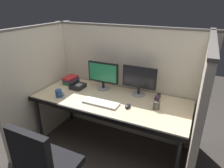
{
  "coord_description": "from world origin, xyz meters",
  "views": [
    {
      "loc": [
        0.94,
        -1.63,
        1.85
      ],
      "look_at": [
        0.0,
        0.35,
        0.92
      ],
      "focal_mm": 31.58,
      "sensor_mm": 36.0,
      "label": 1
    }
  ],
  "objects_px": {
    "keyboard_main": "(101,103)",
    "computer_mouse": "(128,106)",
    "monitor_right": "(139,79)",
    "desk_phone": "(77,86)",
    "desk": "(110,103)",
    "coffee_mug": "(59,93)",
    "red_stapler": "(158,97)",
    "pen_cup": "(156,105)",
    "monitor_left": "(103,74)",
    "book_stack": "(71,80)"
  },
  "relations": [
    {
      "from": "pen_cup",
      "to": "monitor_left",
      "type": "bearing_deg",
      "value": 164.1
    },
    {
      "from": "coffee_mug",
      "to": "monitor_left",
      "type": "bearing_deg",
      "value": 49.51
    },
    {
      "from": "desk",
      "to": "book_stack",
      "type": "distance_m",
      "value": 0.77
    },
    {
      "from": "monitor_left",
      "to": "red_stapler",
      "type": "height_order",
      "value": "monitor_left"
    },
    {
      "from": "monitor_right",
      "to": "desk_phone",
      "type": "xyz_separation_m",
      "value": [
        -0.82,
        -0.16,
        -0.18
      ]
    },
    {
      "from": "red_stapler",
      "to": "pen_cup",
      "type": "distance_m",
      "value": 0.23
    },
    {
      "from": "desk",
      "to": "red_stapler",
      "type": "distance_m",
      "value": 0.59
    },
    {
      "from": "monitor_right",
      "to": "desk_phone",
      "type": "bearing_deg",
      "value": -169.13
    },
    {
      "from": "monitor_right",
      "to": "desk_phone",
      "type": "distance_m",
      "value": 0.86
    },
    {
      "from": "computer_mouse",
      "to": "book_stack",
      "type": "bearing_deg",
      "value": 163.04
    },
    {
      "from": "monitor_right",
      "to": "coffee_mug",
      "type": "relative_size",
      "value": 3.41
    },
    {
      "from": "desk",
      "to": "book_stack",
      "type": "height_order",
      "value": "book_stack"
    },
    {
      "from": "computer_mouse",
      "to": "desk_phone",
      "type": "xyz_separation_m",
      "value": [
        -0.82,
        0.2,
        0.02
      ]
    },
    {
      "from": "desk",
      "to": "computer_mouse",
      "type": "bearing_deg",
      "value": -18.47
    },
    {
      "from": "monitor_right",
      "to": "keyboard_main",
      "type": "distance_m",
      "value": 0.56
    },
    {
      "from": "monitor_right",
      "to": "desk_phone",
      "type": "relative_size",
      "value": 2.26
    },
    {
      "from": "computer_mouse",
      "to": "coffee_mug",
      "type": "xyz_separation_m",
      "value": [
        -0.87,
        -0.12,
        0.03
      ]
    },
    {
      "from": "desk",
      "to": "pen_cup",
      "type": "relative_size",
      "value": 11.26
    },
    {
      "from": "desk",
      "to": "pen_cup",
      "type": "height_order",
      "value": "pen_cup"
    },
    {
      "from": "keyboard_main",
      "to": "pen_cup",
      "type": "relative_size",
      "value": 2.55
    },
    {
      "from": "monitor_left",
      "to": "coffee_mug",
      "type": "bearing_deg",
      "value": -130.49
    },
    {
      "from": "coffee_mug",
      "to": "red_stapler",
      "type": "relative_size",
      "value": 0.84
    },
    {
      "from": "red_stapler",
      "to": "monitor_right",
      "type": "bearing_deg",
      "value": 174.95
    },
    {
      "from": "keyboard_main",
      "to": "coffee_mug",
      "type": "xyz_separation_m",
      "value": [
        -0.56,
        -0.07,
        0.04
      ]
    },
    {
      "from": "coffee_mug",
      "to": "desk_phone",
      "type": "distance_m",
      "value": 0.33
    },
    {
      "from": "coffee_mug",
      "to": "red_stapler",
      "type": "distance_m",
      "value": 1.22
    },
    {
      "from": "desk",
      "to": "monitor_left",
      "type": "xyz_separation_m",
      "value": [
        -0.22,
        0.24,
        0.27
      ]
    },
    {
      "from": "desk",
      "to": "monitor_left",
      "type": "bearing_deg",
      "value": 131.8
    },
    {
      "from": "monitor_left",
      "to": "computer_mouse",
      "type": "bearing_deg",
      "value": -34.31
    },
    {
      "from": "desk",
      "to": "red_stapler",
      "type": "relative_size",
      "value": 12.67
    },
    {
      "from": "desk",
      "to": "monitor_left",
      "type": "relative_size",
      "value": 4.42
    },
    {
      "from": "desk",
      "to": "monitor_left",
      "type": "distance_m",
      "value": 0.42
    },
    {
      "from": "book_stack",
      "to": "red_stapler",
      "type": "bearing_deg",
      "value": 1.5
    },
    {
      "from": "monitor_right",
      "to": "pen_cup",
      "type": "distance_m",
      "value": 0.42
    },
    {
      "from": "keyboard_main",
      "to": "coffee_mug",
      "type": "relative_size",
      "value": 3.41
    },
    {
      "from": "computer_mouse",
      "to": "pen_cup",
      "type": "bearing_deg",
      "value": 20.34
    },
    {
      "from": "desk",
      "to": "keyboard_main",
      "type": "xyz_separation_m",
      "value": [
        -0.05,
        -0.14,
        0.06
      ]
    },
    {
      "from": "desk",
      "to": "desk_phone",
      "type": "xyz_separation_m",
      "value": [
        -0.55,
        0.11,
        0.08
      ]
    },
    {
      "from": "book_stack",
      "to": "coffee_mug",
      "type": "bearing_deg",
      "value": -72.94
    },
    {
      "from": "red_stapler",
      "to": "desk_phone",
      "type": "bearing_deg",
      "value": -172.82
    },
    {
      "from": "monitor_left",
      "to": "keyboard_main",
      "type": "xyz_separation_m",
      "value": [
        0.17,
        -0.39,
        -0.2
      ]
    },
    {
      "from": "desk",
      "to": "desk_phone",
      "type": "height_order",
      "value": "desk_phone"
    },
    {
      "from": "keyboard_main",
      "to": "coffee_mug",
      "type": "bearing_deg",
      "value": -173.17
    },
    {
      "from": "keyboard_main",
      "to": "computer_mouse",
      "type": "height_order",
      "value": "computer_mouse"
    },
    {
      "from": "coffee_mug",
      "to": "red_stapler",
      "type": "height_order",
      "value": "coffee_mug"
    },
    {
      "from": "desk",
      "to": "monitor_right",
      "type": "bearing_deg",
      "value": 44.81
    },
    {
      "from": "monitor_right",
      "to": "computer_mouse",
      "type": "height_order",
      "value": "monitor_right"
    },
    {
      "from": "red_stapler",
      "to": "book_stack",
      "type": "relative_size",
      "value": 0.71
    },
    {
      "from": "red_stapler",
      "to": "coffee_mug",
      "type": "bearing_deg",
      "value": -157.84
    },
    {
      "from": "monitor_right",
      "to": "keyboard_main",
      "type": "bearing_deg",
      "value": -127.55
    }
  ]
}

